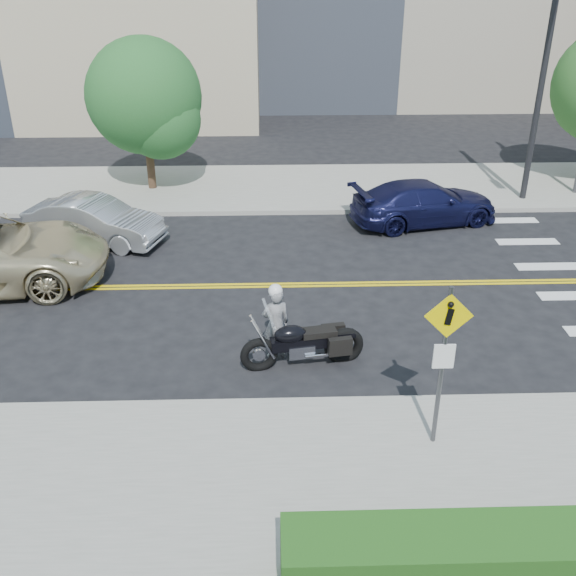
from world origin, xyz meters
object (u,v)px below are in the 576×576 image
(pedestrian_sign, at_px, (444,353))
(parked_car_blue, at_px, (424,203))
(parked_car_silver, at_px, (94,221))
(motorcyclist, at_px, (276,321))
(motorcycle, at_px, (303,333))

(pedestrian_sign, relative_size, parked_car_blue, 0.65)
(parked_car_silver, relative_size, parked_car_blue, 0.88)
(motorcyclist, bearing_deg, motorcycle, 135.68)
(motorcyclist, height_order, parked_car_blue, motorcyclist)
(parked_car_blue, bearing_deg, pedestrian_sign, 155.82)
(parked_car_silver, bearing_deg, motorcycle, -121.12)
(motorcyclist, xyz_separation_m, parked_car_blue, (4.71, 7.53, -0.19))
(motorcycle, bearing_deg, motorcyclist, 140.56)
(pedestrian_sign, bearing_deg, parked_car_silver, 130.29)
(pedestrian_sign, relative_size, motorcycle, 1.20)
(parked_car_silver, bearing_deg, pedestrian_sign, -121.80)
(parked_car_silver, height_order, parked_car_blue, parked_car_blue)
(motorcyclist, relative_size, parked_car_blue, 0.37)
(motorcycle, bearing_deg, pedestrian_sign, -61.18)
(parked_car_blue, bearing_deg, motorcycle, 138.85)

